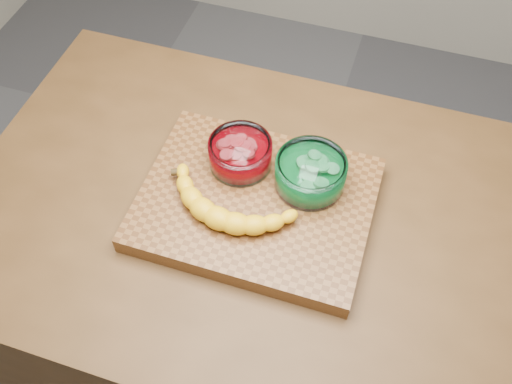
% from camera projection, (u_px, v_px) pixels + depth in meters
% --- Properties ---
extents(ground, '(3.50, 3.50, 0.00)m').
position_uv_depth(ground, '(256.00, 363.00, 1.87)').
color(ground, '#59595E').
rests_on(ground, ground).
extents(counter, '(1.20, 0.80, 0.90)m').
position_uv_depth(counter, '(256.00, 305.00, 1.51)').
color(counter, '#513318').
rests_on(counter, ground).
extents(cutting_board, '(0.45, 0.35, 0.04)m').
position_uv_depth(cutting_board, '(256.00, 204.00, 1.13)').
color(cutting_board, brown).
rests_on(cutting_board, counter).
extents(bowl_red, '(0.13, 0.13, 0.06)m').
position_uv_depth(bowl_red, '(240.00, 153.00, 1.14)').
color(bowl_red, white).
rests_on(bowl_red, cutting_board).
extents(bowl_green, '(0.14, 0.14, 0.07)m').
position_uv_depth(bowl_green, '(310.00, 173.00, 1.11)').
color(bowl_green, white).
rests_on(bowl_green, cutting_board).
extents(banana, '(0.30, 0.15, 0.04)m').
position_uv_depth(banana, '(231.00, 203.00, 1.08)').
color(banana, yellow).
rests_on(banana, cutting_board).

